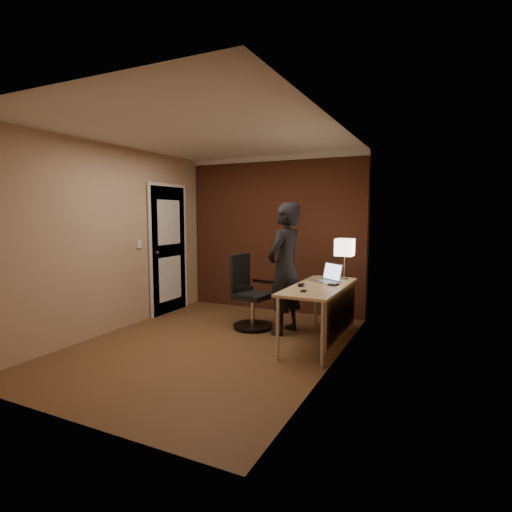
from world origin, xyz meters
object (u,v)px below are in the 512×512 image
desk_lamp (345,248)px  desk (325,297)px  person (285,269)px  laptop (329,277)px  phone (304,291)px  wallet (333,284)px  office_chair (249,296)px  mouse (301,285)px

desk_lamp → desk: bearing=-99.8°
person → desk_lamp: bearing=120.4°
laptop → desk_lamp: bearing=60.2°
phone → person: bearing=114.9°
wallet → office_chair: bearing=170.8°
mouse → person: bearing=125.9°
phone → wallet: wallet is taller
laptop → desk: bearing=-82.3°
wallet → person: 0.74m
desk → laptop: bearing=97.7°
laptop → office_chair: bearing=-178.6°
mouse → phone: (0.13, -0.28, -0.01)m
laptop → mouse: (-0.20, -0.46, -0.05)m
desk → wallet: bearing=46.6°
desk → desk_lamp: size_ratio=2.80×
laptop → wallet: (0.12, -0.23, -0.05)m
desk_lamp → wallet: desk_lamp is taller
laptop → mouse: laptop is taller
mouse → wallet: mouse is taller
laptop → office_chair: size_ratio=0.42×
desk_lamp → mouse: 0.88m
desk_lamp → phone: size_ratio=4.65×
laptop → office_chair: 1.17m
laptop → wallet: bearing=-61.9°
desk → mouse: mouse is taller
desk → laptop: 0.37m
desk_lamp → mouse: bearing=-116.1°
office_chair → laptop: bearing=1.4°
mouse → laptop: bearing=59.9°
phone → office_chair: 1.29m
desk_lamp → person: person is taller
phone → wallet: bearing=58.0°
desk → office_chair: office_chair is taller
person → office_chair: bearing=-81.8°
laptop → wallet: size_ratio=3.81×
phone → desk_lamp: bearing=66.8°
desk_lamp → laptop: (-0.14, -0.24, -0.35)m
desk_lamp → wallet: size_ratio=4.86×
desk → person: 0.73m
office_chair → mouse: bearing=-25.4°
desk → phone: 0.47m
phone → office_chair: office_chair is taller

